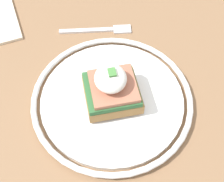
{
  "coord_description": "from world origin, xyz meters",
  "views": [
    {
      "loc": [
        0.29,
        -0.04,
        1.22
      ],
      "look_at": [
        0.02,
        0.01,
        0.78
      ],
      "focal_mm": 50.0,
      "sensor_mm": 36.0,
      "label": 1
    }
  ],
  "objects": [
    {
      "name": "dining_table",
      "position": [
        0.0,
        0.0,
        0.6
      ],
      "size": [
        0.86,
        0.66,
        0.75
      ],
      "color": "#846042",
      "rests_on": "ground_plane"
    },
    {
      "name": "plate",
      "position": [
        0.02,
        0.01,
        0.76
      ],
      "size": [
        0.28,
        0.28,
        0.02
      ],
      "color": "white",
      "rests_on": "dining_table"
    },
    {
      "name": "sandwich",
      "position": [
        0.02,
        0.01,
        0.79
      ],
      "size": [
        0.08,
        0.09,
        0.07
      ],
      "color": "#9E703D",
      "rests_on": "plate"
    },
    {
      "name": "fork",
      "position": [
        -0.16,
        0.02,
        0.75
      ],
      "size": [
        0.04,
        0.15,
        0.0
      ],
      "color": "silver",
      "rests_on": "dining_table"
    }
  ]
}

